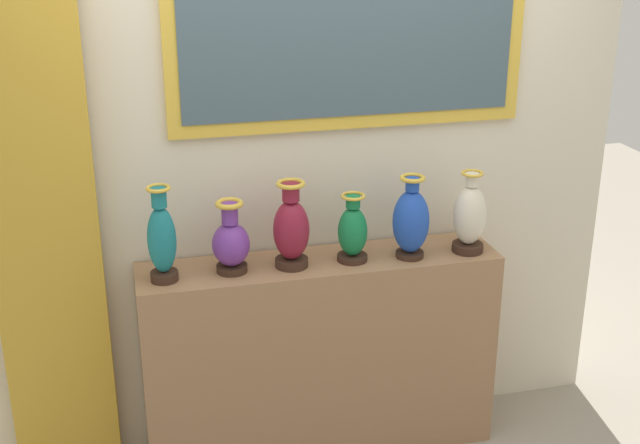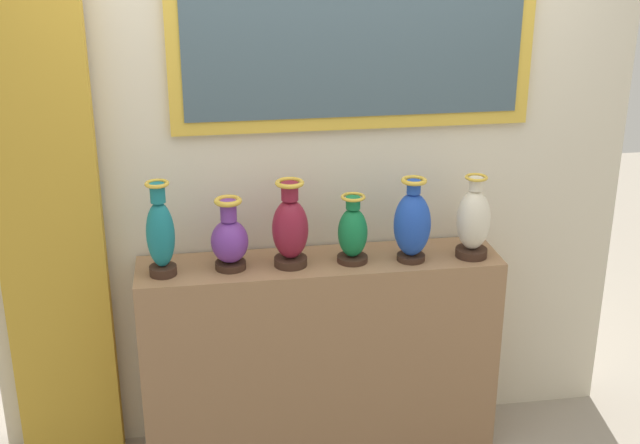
% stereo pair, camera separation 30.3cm
% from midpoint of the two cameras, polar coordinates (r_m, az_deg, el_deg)
% --- Properties ---
extents(ground_plane, '(8.97, 8.97, 0.00)m').
position_cam_midpoint_polar(ground_plane, '(4.24, 2.12, -14.72)').
color(ground_plane, gray).
extents(display_shelf, '(1.62, 0.35, 0.97)m').
position_cam_midpoint_polar(display_shelf, '(3.98, 2.21, -9.05)').
color(display_shelf, '#99704C').
rests_on(display_shelf, ground_plane).
extents(back_wall, '(2.97, 0.14, 2.85)m').
position_cam_midpoint_polar(back_wall, '(3.82, 1.86, 5.37)').
color(back_wall, beige).
rests_on(back_wall, ground_plane).
extents(curtain_gold, '(0.45, 0.08, 2.21)m').
position_cam_midpoint_polar(curtain_gold, '(3.78, -15.55, -1.03)').
color(curtain_gold, gold).
rests_on(curtain_gold, ground_plane).
extents(vase_teal, '(0.12, 0.12, 0.42)m').
position_cam_midpoint_polar(vase_teal, '(3.59, -8.35, -0.86)').
color(vase_teal, '#382319').
rests_on(vase_teal, display_shelf).
extents(vase_violet, '(0.16, 0.16, 0.32)m').
position_cam_midpoint_polar(vase_violet, '(3.64, -3.76, -1.21)').
color(vase_violet, '#382319').
rests_on(vase_violet, display_shelf).
extents(vase_burgundy, '(0.16, 0.16, 0.39)m').
position_cam_midpoint_polar(vase_burgundy, '(3.65, 0.35, -0.48)').
color(vase_burgundy, '#382319').
rests_on(vase_burgundy, display_shelf).
extents(vase_emerald, '(0.14, 0.14, 0.31)m').
position_cam_midpoint_polar(vase_emerald, '(3.71, 4.56, -0.76)').
color(vase_emerald, '#382319').
rests_on(vase_emerald, display_shelf).
extents(vase_sapphire, '(0.16, 0.16, 0.38)m').
position_cam_midpoint_polar(vase_sapphire, '(3.74, 8.55, -0.15)').
color(vase_sapphire, '#382319').
rests_on(vase_sapphire, display_shelf).
extents(vase_ivory, '(0.15, 0.15, 0.38)m').
position_cam_midpoint_polar(vase_ivory, '(3.83, 12.54, 0.00)').
color(vase_ivory, '#382319').
rests_on(vase_ivory, display_shelf).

